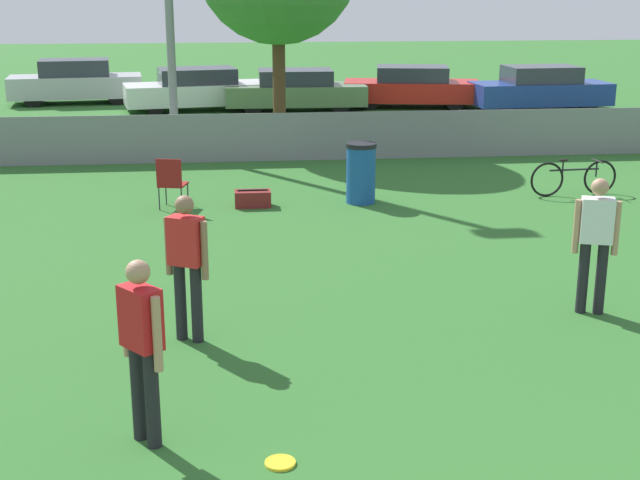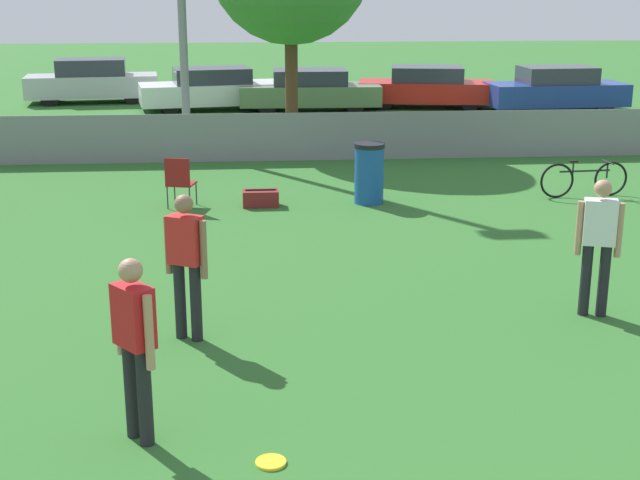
{
  "view_description": "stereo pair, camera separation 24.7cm",
  "coord_description": "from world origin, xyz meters",
  "px_view_note": "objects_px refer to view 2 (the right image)",
  "views": [
    {
      "loc": [
        -1.44,
        -2.15,
        3.95
      ],
      "look_at": [
        -0.39,
        7.79,
        1.05
      ],
      "focal_mm": 50.0,
      "sensor_mm": 36.0,
      "label": 1
    },
    {
      "loc": [
        -1.2,
        -2.18,
        3.95
      ],
      "look_at": [
        -0.39,
        7.79,
        1.05
      ],
      "focal_mm": 50.0,
      "sensor_mm": 36.0,
      "label": 2
    }
  ],
  "objects_px": {
    "trash_bin": "(369,173)",
    "parked_car_red": "(427,87)",
    "player_receiver_white": "(598,238)",
    "gear_bag_sideline": "(261,198)",
    "parked_car_blue": "(556,90)",
    "parked_car_silver": "(92,81)",
    "folding_chair_sideline": "(180,180)",
    "bicycle_sideline": "(584,179)",
    "player_defender_red": "(186,257)",
    "frisbee_disc": "(271,462)",
    "player_thrower_red": "(135,338)",
    "parked_car_white": "(212,89)",
    "parked_car_olive": "(310,90)"
  },
  "relations": [
    {
      "from": "trash_bin",
      "to": "parked_car_red",
      "type": "xyz_separation_m",
      "value": [
        3.64,
        12.93,
        0.09
      ]
    },
    {
      "from": "player_receiver_white",
      "to": "gear_bag_sideline",
      "type": "height_order",
      "value": "player_receiver_white"
    },
    {
      "from": "parked_car_blue",
      "to": "parked_car_silver",
      "type": "bearing_deg",
      "value": 164.46
    },
    {
      "from": "folding_chair_sideline",
      "to": "bicycle_sideline",
      "type": "distance_m",
      "value": 7.62
    },
    {
      "from": "player_defender_red",
      "to": "parked_car_silver",
      "type": "distance_m",
      "value": 21.88
    },
    {
      "from": "frisbee_disc",
      "to": "parked_car_red",
      "type": "bearing_deg",
      "value": 75.52
    },
    {
      "from": "gear_bag_sideline",
      "to": "parked_car_silver",
      "type": "distance_m",
      "value": 16.1
    },
    {
      "from": "bicycle_sideline",
      "to": "trash_bin",
      "type": "height_order",
      "value": "trash_bin"
    },
    {
      "from": "parked_car_red",
      "to": "parked_car_blue",
      "type": "xyz_separation_m",
      "value": [
        3.93,
        -1.16,
        0.02
      ]
    },
    {
      "from": "player_receiver_white",
      "to": "player_thrower_red",
      "type": "xyz_separation_m",
      "value": [
        -5.2,
        -2.71,
        0.0
      ]
    },
    {
      "from": "folding_chair_sideline",
      "to": "frisbee_disc",
      "type": "bearing_deg",
      "value": 112.26
    },
    {
      "from": "folding_chair_sideline",
      "to": "gear_bag_sideline",
      "type": "distance_m",
      "value": 1.5
    },
    {
      "from": "player_thrower_red",
      "to": "bicycle_sideline",
      "type": "bearing_deg",
      "value": 100.73
    },
    {
      "from": "parked_car_white",
      "to": "parked_car_olive",
      "type": "relative_size",
      "value": 1.08
    },
    {
      "from": "folding_chair_sideline",
      "to": "trash_bin",
      "type": "relative_size",
      "value": 0.84
    },
    {
      "from": "frisbee_disc",
      "to": "bicycle_sideline",
      "type": "distance_m",
      "value": 11.24
    },
    {
      "from": "parked_car_silver",
      "to": "parked_car_blue",
      "type": "bearing_deg",
      "value": -18.46
    },
    {
      "from": "bicycle_sideline",
      "to": "parked_car_blue",
      "type": "height_order",
      "value": "parked_car_blue"
    },
    {
      "from": "folding_chair_sideline",
      "to": "parked_car_white",
      "type": "bearing_deg",
      "value": -76.96
    },
    {
      "from": "player_thrower_red",
      "to": "gear_bag_sideline",
      "type": "relative_size",
      "value": 2.6
    },
    {
      "from": "player_thrower_red",
      "to": "folding_chair_sideline",
      "type": "bearing_deg",
      "value": 142.12
    },
    {
      "from": "gear_bag_sideline",
      "to": "parked_car_blue",
      "type": "bearing_deg",
      "value": 51.09
    },
    {
      "from": "trash_bin",
      "to": "parked_car_blue",
      "type": "xyz_separation_m",
      "value": [
        7.57,
        11.76,
        0.11
      ]
    },
    {
      "from": "gear_bag_sideline",
      "to": "parked_car_silver",
      "type": "height_order",
      "value": "parked_car_silver"
    },
    {
      "from": "parked_car_white",
      "to": "parked_car_olive",
      "type": "bearing_deg",
      "value": -19.38
    },
    {
      "from": "gear_bag_sideline",
      "to": "trash_bin",
      "type": "bearing_deg",
      "value": 2.86
    },
    {
      "from": "trash_bin",
      "to": "parked_car_blue",
      "type": "distance_m",
      "value": 13.99
    },
    {
      "from": "parked_car_white",
      "to": "parked_car_blue",
      "type": "height_order",
      "value": "parked_car_blue"
    },
    {
      "from": "bicycle_sideline",
      "to": "parked_car_silver",
      "type": "bearing_deg",
      "value": 123.49
    },
    {
      "from": "trash_bin",
      "to": "parked_car_olive",
      "type": "relative_size",
      "value": 0.25
    },
    {
      "from": "player_receiver_white",
      "to": "parked_car_olive",
      "type": "height_order",
      "value": "player_receiver_white"
    },
    {
      "from": "player_receiver_white",
      "to": "bicycle_sideline",
      "type": "bearing_deg",
      "value": 87.13
    },
    {
      "from": "player_thrower_red",
      "to": "parked_car_red",
      "type": "distance_m",
      "value": 22.7
    },
    {
      "from": "parked_car_silver",
      "to": "parked_car_olive",
      "type": "bearing_deg",
      "value": -26.09
    },
    {
      "from": "player_defender_red",
      "to": "frisbee_disc",
      "type": "xyz_separation_m",
      "value": [
        0.86,
        -2.85,
        -0.97
      ]
    },
    {
      "from": "player_receiver_white",
      "to": "parked_car_silver",
      "type": "height_order",
      "value": "player_receiver_white"
    },
    {
      "from": "player_thrower_red",
      "to": "folding_chair_sideline",
      "type": "height_order",
      "value": "player_thrower_red"
    },
    {
      "from": "player_defender_red",
      "to": "bicycle_sideline",
      "type": "distance_m",
      "value": 9.64
    },
    {
      "from": "parked_car_white",
      "to": "parked_car_red",
      "type": "relative_size",
      "value": 1.04
    },
    {
      "from": "player_receiver_white",
      "to": "frisbee_disc",
      "type": "height_order",
      "value": "player_receiver_white"
    },
    {
      "from": "gear_bag_sideline",
      "to": "parked_car_olive",
      "type": "bearing_deg",
      "value": 81.92
    },
    {
      "from": "player_receiver_white",
      "to": "parked_car_silver",
      "type": "relative_size",
      "value": 0.38
    },
    {
      "from": "player_defender_red",
      "to": "parked_car_silver",
      "type": "bearing_deg",
      "value": 130.63
    },
    {
      "from": "frisbee_disc",
      "to": "parked_car_white",
      "type": "relative_size",
      "value": 0.06
    },
    {
      "from": "player_receiver_white",
      "to": "trash_bin",
      "type": "bearing_deg",
      "value": 124.88
    },
    {
      "from": "player_receiver_white",
      "to": "trash_bin",
      "type": "relative_size",
      "value": 1.52
    },
    {
      "from": "folding_chair_sideline",
      "to": "parked_car_white",
      "type": "relative_size",
      "value": 0.2
    },
    {
      "from": "player_defender_red",
      "to": "parked_car_blue",
      "type": "distance_m",
      "value": 20.95
    },
    {
      "from": "player_receiver_white",
      "to": "parked_car_red",
      "type": "height_order",
      "value": "player_receiver_white"
    },
    {
      "from": "folding_chair_sideline",
      "to": "trash_bin",
      "type": "distance_m",
      "value": 3.46
    }
  ]
}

